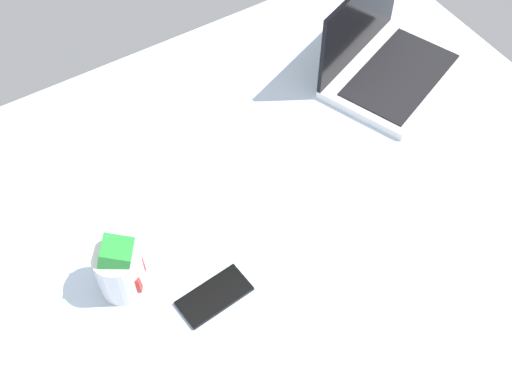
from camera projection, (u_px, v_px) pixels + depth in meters
bed_mattress at (238, 306)px, 139.23cm from camera, size 180.00×140.00×18.00cm
laptop at (385, 60)px, 163.40cm from camera, size 39.13×33.48×23.00cm
snack_cup at (120, 268)px, 126.79cm from camera, size 9.36×9.79×14.51cm
cell_phone at (215, 297)px, 129.99cm from camera, size 14.57×8.07×0.80cm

